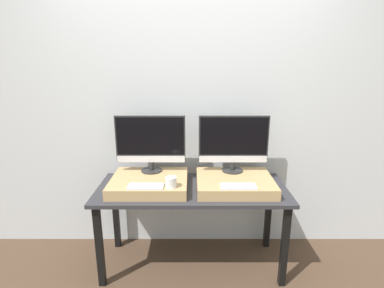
# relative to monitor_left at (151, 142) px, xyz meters

# --- Properties ---
(wall_back) EXTENTS (8.00, 0.04, 2.60)m
(wall_back) POSITION_rel_monitor_left_xyz_m (0.34, 0.24, 0.23)
(wall_back) COLOR silver
(wall_back) RESTS_ON ground_plane
(workbench) EXTENTS (1.54, 0.63, 0.72)m
(workbench) POSITION_rel_monitor_left_xyz_m (0.34, -0.15, -0.43)
(workbench) COLOR #2D2D33
(workbench) RESTS_ON ground_plane
(wooden_riser_left) EXTENTS (0.61, 0.51, 0.09)m
(wooden_riser_left) POSITION_rel_monitor_left_xyz_m (0.00, -0.15, -0.30)
(wooden_riser_left) COLOR tan
(wooden_riser_left) RESTS_ON workbench
(monitor_left) EXTENTS (0.58, 0.18, 0.48)m
(monitor_left) POSITION_rel_monitor_left_xyz_m (0.00, 0.00, 0.00)
(monitor_left) COLOR #282828
(monitor_left) RESTS_ON wooden_riser_left
(keyboard_left) EXTENTS (0.27, 0.12, 0.01)m
(keyboard_left) POSITION_rel_monitor_left_xyz_m (0.00, -0.34, -0.25)
(keyboard_left) COLOR silver
(keyboard_left) RESTS_ON wooden_riser_left
(mug) EXTENTS (0.08, 0.08, 0.08)m
(mug) POSITION_rel_monitor_left_xyz_m (0.19, -0.34, -0.22)
(mug) COLOR white
(mug) RESTS_ON wooden_riser_left
(wooden_riser_right) EXTENTS (0.61, 0.51, 0.09)m
(wooden_riser_right) POSITION_rel_monitor_left_xyz_m (0.69, -0.15, -0.30)
(wooden_riser_right) COLOR tan
(wooden_riser_right) RESTS_ON workbench
(monitor_right) EXTENTS (0.58, 0.18, 0.48)m
(monitor_right) POSITION_rel_monitor_left_xyz_m (0.69, 0.00, 0.00)
(monitor_right) COLOR #282828
(monitor_right) RESTS_ON wooden_riser_right
(keyboard_right) EXTENTS (0.27, 0.12, 0.01)m
(keyboard_right) POSITION_rel_monitor_left_xyz_m (0.69, -0.34, -0.25)
(keyboard_right) COLOR silver
(keyboard_right) RESTS_ON wooden_riser_right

